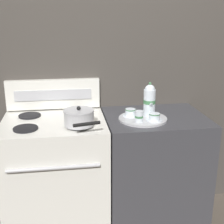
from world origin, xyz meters
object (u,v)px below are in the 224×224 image
(teacup_left, at_px, (131,113))
(creamer_jug, at_px, (139,116))
(saucepan, at_px, (79,118))
(teapot, at_px, (150,100))
(teacup_right, at_px, (154,117))
(serving_tray, at_px, (143,119))
(stove, at_px, (57,179))

(teacup_left, distance_m, creamer_jug, 0.14)
(teacup_left, bearing_deg, creamer_jug, -77.93)
(saucepan, bearing_deg, teacup_left, 19.61)
(saucepan, relative_size, teacup_left, 2.69)
(saucepan, height_order, teapot, teapot)
(teacup_right, relative_size, creamer_jug, 1.47)
(teacup_right, bearing_deg, creamer_jug, -172.23)
(teapot, bearing_deg, serving_tray, -143.74)
(serving_tray, distance_m, teacup_right, 0.10)
(stove, relative_size, teapot, 3.73)
(saucepan, xyz_separation_m, teacup_right, (0.52, 0.01, -0.03))
(serving_tray, height_order, teacup_right, teacup_right)
(stove, height_order, teapot, teapot)
(stove, height_order, teacup_right, teacup_right)
(creamer_jug, bearing_deg, stove, 166.23)
(creamer_jug, bearing_deg, saucepan, 179.45)
(creamer_jug, bearing_deg, teacup_left, 102.07)
(teacup_left, relative_size, creamer_jug, 1.47)
(stove, relative_size, teacup_left, 8.02)
(stove, bearing_deg, saucepan, -38.33)
(teapot, height_order, creamer_jug, teapot)
(saucepan, distance_m, creamer_jug, 0.41)
(stove, relative_size, serving_tray, 2.69)
(stove, distance_m, teacup_left, 0.75)
(teacup_right, distance_m, creamer_jug, 0.12)
(saucepan, xyz_separation_m, creamer_jug, (0.41, -0.00, -0.01))
(serving_tray, bearing_deg, creamer_jug, -119.89)
(stove, xyz_separation_m, creamer_jug, (0.59, -0.14, 0.51))
(serving_tray, relative_size, teacup_right, 2.98)
(teacup_right, bearing_deg, stove, 169.63)
(teacup_left, bearing_deg, teapot, -5.59)
(stove, xyz_separation_m, teacup_left, (0.56, -0.00, 0.50))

